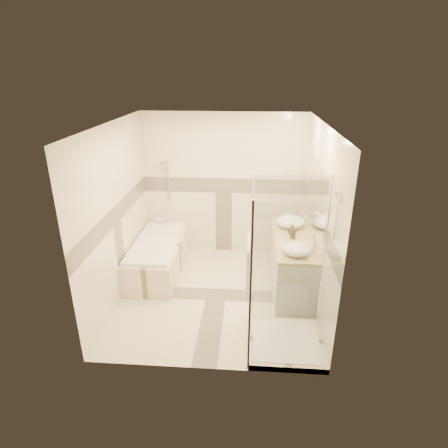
# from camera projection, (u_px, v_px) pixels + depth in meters

# --- Properties ---
(room) EXTENTS (2.82, 3.02, 2.52)m
(room) POSITION_uv_depth(u_px,v_px,m) (219.00, 217.00, 5.15)
(room) COLOR beige
(room) RESTS_ON ground
(bathtub) EXTENTS (0.75, 1.70, 0.56)m
(bathtub) POSITION_uv_depth(u_px,v_px,m) (158.00, 254.00, 6.18)
(bathtub) COLOR beige
(bathtub) RESTS_ON ground
(vanity) EXTENTS (0.58, 1.62, 0.85)m
(vanity) POSITION_uv_depth(u_px,v_px,m) (292.00, 263.00, 5.66)
(vanity) COLOR silver
(vanity) RESTS_ON ground
(shower_enclosure) EXTENTS (0.96, 0.93, 2.04)m
(shower_enclosure) POSITION_uv_depth(u_px,v_px,m) (277.00, 307.00, 4.48)
(shower_enclosure) COLOR beige
(shower_enclosure) RESTS_ON ground
(vessel_sink_near) EXTENTS (0.43, 0.43, 0.17)m
(vessel_sink_near) POSITION_uv_depth(u_px,v_px,m) (290.00, 222.00, 5.82)
(vessel_sink_near) COLOR white
(vessel_sink_near) RESTS_ON vanity
(vessel_sink_far) EXTENTS (0.38, 0.38, 0.15)m
(vessel_sink_far) POSITION_uv_depth(u_px,v_px,m) (297.00, 249.00, 4.97)
(vessel_sink_far) COLOR white
(vessel_sink_far) RESTS_ON vanity
(faucet_near) EXTENTS (0.10, 0.03, 0.25)m
(faucet_near) POSITION_uv_depth(u_px,v_px,m) (305.00, 218.00, 5.79)
(faucet_near) COLOR silver
(faucet_near) RESTS_ON vanity
(faucet_far) EXTENTS (0.12, 0.03, 0.29)m
(faucet_far) POSITION_uv_depth(u_px,v_px,m) (314.00, 244.00, 4.92)
(faucet_far) COLOR silver
(faucet_far) RESTS_ON vanity
(amenity_bottle_a) EXTENTS (0.07, 0.07, 0.14)m
(amenity_bottle_a) POSITION_uv_depth(u_px,v_px,m) (293.00, 234.00, 5.43)
(amenity_bottle_a) COLOR black
(amenity_bottle_a) RESTS_ON vanity
(amenity_bottle_b) EXTENTS (0.16, 0.16, 0.16)m
(amenity_bottle_b) POSITION_uv_depth(u_px,v_px,m) (292.00, 230.00, 5.55)
(amenity_bottle_b) COLOR black
(amenity_bottle_b) RESTS_ON vanity
(folded_towels) EXTENTS (0.14, 0.22, 0.07)m
(folded_towels) POSITION_uv_depth(u_px,v_px,m) (288.00, 217.00, 6.14)
(folded_towels) COLOR silver
(folded_towels) RESTS_ON vanity
(rolled_towel) EXTENTS (0.19, 0.09, 0.09)m
(rolled_towel) POSITION_uv_depth(u_px,v_px,m) (161.00, 220.00, 6.77)
(rolled_towel) COLOR silver
(rolled_towel) RESTS_ON bathtub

